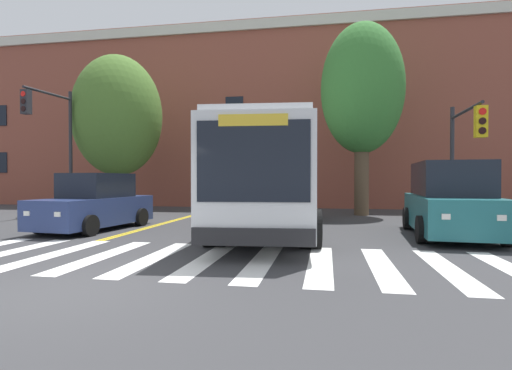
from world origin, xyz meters
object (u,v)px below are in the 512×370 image
at_px(car_navy_near_lane, 95,204).
at_px(city_bus, 270,177).
at_px(street_tree_curbside_small, 118,116).
at_px(traffic_light_near_corner, 464,142).
at_px(traffic_light_far_corner, 54,130).
at_px(car_teal_far_lane, 450,201).
at_px(street_tree_curbside_large, 362,90).

bearing_deg(car_navy_near_lane, city_bus, 8.78).
bearing_deg(street_tree_curbside_small, traffic_light_near_corner, -13.24).
xyz_separation_m(traffic_light_near_corner, traffic_light_far_corner, (-16.88, 0.58, 0.85)).
bearing_deg(car_navy_near_lane, car_teal_far_lane, 1.51).
bearing_deg(street_tree_curbside_large, traffic_light_far_corner, -164.39).
height_order(traffic_light_far_corner, street_tree_curbside_small, street_tree_curbside_small).
bearing_deg(city_bus, street_tree_curbside_large, 60.61).
bearing_deg(car_teal_far_lane, street_tree_curbside_large, 106.18).
bearing_deg(traffic_light_near_corner, city_bus, -164.24).
height_order(street_tree_curbside_large, street_tree_curbside_small, street_tree_curbside_large).
distance_m(city_bus, car_teal_far_lane, 5.65).
xyz_separation_m(car_teal_far_lane, street_tree_curbside_small, (-14.31, 6.17, 3.92)).
relative_size(city_bus, car_teal_far_lane, 2.21).
relative_size(car_teal_far_lane, traffic_light_near_corner, 1.12).
bearing_deg(car_navy_near_lane, traffic_light_near_corner, 12.53).
bearing_deg(car_teal_far_lane, city_bus, 173.67).
distance_m(car_teal_far_lane, street_tree_curbside_large, 8.76).
xyz_separation_m(traffic_light_near_corner, street_tree_curbside_small, (-15.49, 3.65, 1.91)).
xyz_separation_m(street_tree_curbside_large, street_tree_curbside_small, (-12.30, -0.76, -1.05)).
distance_m(city_bus, street_tree_curbside_small, 10.84).
relative_size(city_bus, street_tree_curbside_small, 1.41).
xyz_separation_m(city_bus, street_tree_curbside_small, (-8.74, 5.55, 3.19)).
bearing_deg(traffic_light_far_corner, street_tree_curbside_large, 15.61).
bearing_deg(street_tree_curbside_small, traffic_light_far_corner, -114.43).
relative_size(city_bus, traffic_light_far_corner, 1.95).
distance_m(city_bus, traffic_light_far_corner, 10.65).
bearing_deg(city_bus, car_navy_near_lane, -171.22).
xyz_separation_m(car_navy_near_lane, street_tree_curbside_large, (9.53, 7.24, 5.17)).
bearing_deg(traffic_light_far_corner, car_teal_far_lane, -11.19).
xyz_separation_m(car_teal_far_lane, traffic_light_far_corner, (-15.70, 3.11, 2.86)).
xyz_separation_m(city_bus, traffic_light_far_corner, (-10.13, 2.49, 2.13)).
height_order(car_navy_near_lane, traffic_light_near_corner, traffic_light_near_corner).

